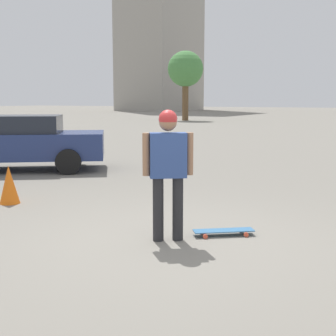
# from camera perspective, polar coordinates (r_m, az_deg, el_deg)

# --- Properties ---
(ground_plane) EXTENTS (220.00, 220.00, 0.00)m
(ground_plane) POSITION_cam_1_polar(r_m,az_deg,el_deg) (6.07, 0.00, -8.78)
(ground_plane) COLOR gray
(person) EXTENTS (0.54, 0.43, 1.67)m
(person) POSITION_cam_1_polar(r_m,az_deg,el_deg) (5.86, 0.00, 0.64)
(person) COLOR #262628
(person) RESTS_ON ground_plane
(skateboard) EXTENTS (0.76, 0.65, 0.07)m
(skateboard) POSITION_cam_1_polar(r_m,az_deg,el_deg) (6.30, 6.80, -7.63)
(skateboard) COLOR #336693
(skateboard) RESTS_ON ground_plane
(car_parked_near) EXTENTS (4.55, 3.97, 1.40)m
(car_parked_near) POSITION_cam_1_polar(r_m,az_deg,el_deg) (12.50, -17.86, 3.07)
(car_parked_near) COLOR navy
(car_parked_near) RESTS_ON ground_plane
(tree_distant) EXTENTS (3.08, 3.08, 6.00)m
(tree_distant) POSITION_cam_1_polar(r_m,az_deg,el_deg) (41.34, 2.14, 11.87)
(tree_distant) COLOR brown
(tree_distant) RESTS_ON ground_plane
(traffic_cone) EXTENTS (0.35, 0.35, 0.67)m
(traffic_cone) POSITION_cam_1_polar(r_m,az_deg,el_deg) (8.54, -18.80, -1.93)
(traffic_cone) COLOR orange
(traffic_cone) RESTS_ON ground_plane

